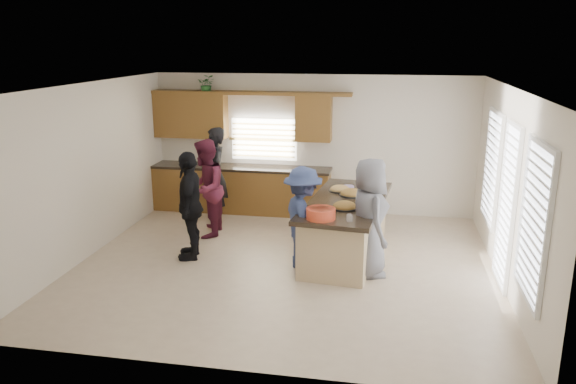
% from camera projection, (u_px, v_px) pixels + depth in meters
% --- Properties ---
extents(floor, '(6.50, 6.50, 0.00)m').
position_uv_depth(floor, '(285.00, 265.00, 8.91)').
color(floor, beige).
rests_on(floor, ground).
extents(room_shell, '(6.52, 6.02, 2.81)m').
position_uv_depth(room_shell, '(285.00, 147.00, 8.41)').
color(room_shell, silver).
rests_on(room_shell, ground).
extents(back_cabinetry, '(4.08, 0.66, 2.46)m').
position_uv_depth(back_cabinetry, '(239.00, 168.00, 11.52)').
color(back_cabinetry, brown).
rests_on(back_cabinetry, ground).
extents(right_wall_glazing, '(0.06, 4.00, 2.25)m').
position_uv_depth(right_wall_glazing, '(508.00, 195.00, 7.87)').
color(right_wall_glazing, white).
rests_on(right_wall_glazing, ground).
extents(island, '(1.44, 2.81, 0.95)m').
position_uv_depth(island, '(346.00, 229.00, 9.20)').
color(island, tan).
rests_on(island, ground).
extents(platter_front, '(0.41, 0.41, 0.17)m').
position_uv_depth(platter_front, '(345.00, 207.00, 8.60)').
color(platter_front, black).
rests_on(platter_front, island).
extents(platter_mid, '(0.42, 0.42, 0.17)m').
position_uv_depth(platter_mid, '(352.00, 194.00, 9.32)').
color(platter_mid, black).
rests_on(platter_mid, island).
extents(platter_back, '(0.37, 0.37, 0.15)m').
position_uv_depth(platter_back, '(340.00, 190.00, 9.58)').
color(platter_back, black).
rests_on(platter_back, island).
extents(salad_bowl, '(0.43, 0.43, 0.16)m').
position_uv_depth(salad_bowl, '(321.00, 213.00, 8.09)').
color(salad_bowl, '#E44929').
rests_on(salad_bowl, island).
extents(clear_cup, '(0.09, 0.09, 0.10)m').
position_uv_depth(clear_cup, '(349.00, 218.00, 7.98)').
color(clear_cup, white).
rests_on(clear_cup, island).
extents(plate_stack, '(0.20, 0.20, 0.04)m').
position_uv_depth(plate_stack, '(348.00, 187.00, 9.77)').
color(plate_stack, '#9F84C0').
rests_on(plate_stack, island).
extents(flower_vase, '(0.14, 0.14, 0.43)m').
position_uv_depth(flower_vase, '(365.00, 171.00, 10.02)').
color(flower_vase, silver).
rests_on(flower_vase, island).
extents(potted_plant, '(0.39, 0.36, 0.37)m').
position_uv_depth(potted_plant, '(207.00, 84.00, 11.28)').
color(potted_plant, '#2A6A2B').
rests_on(potted_plant, back_cabinetry).
extents(woman_left_back, '(0.68, 0.80, 1.85)m').
position_uv_depth(woman_left_back, '(215.00, 175.00, 10.82)').
color(woman_left_back, black).
rests_on(woman_left_back, ground).
extents(woman_left_mid, '(0.77, 0.93, 1.77)m').
position_uv_depth(woman_left_mid, '(205.00, 188.00, 10.02)').
color(woman_left_mid, '#5A1B2E').
rests_on(woman_left_mid, ground).
extents(woman_left_front, '(0.64, 1.10, 1.77)m').
position_uv_depth(woman_left_front, '(190.00, 205.00, 9.00)').
color(woman_left_front, black).
rests_on(woman_left_front, ground).
extents(woman_right_back, '(1.01, 1.21, 1.63)m').
position_uv_depth(woman_right_back, '(303.00, 219.00, 8.52)').
color(woman_right_back, navy).
rests_on(woman_right_back, ground).
extents(woman_right_front, '(0.84, 1.02, 1.80)m').
position_uv_depth(woman_right_front, '(369.00, 218.00, 8.32)').
color(woman_right_front, slate).
rests_on(woman_right_front, ground).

